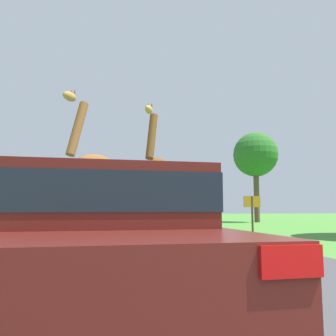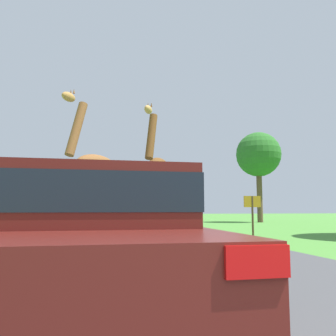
{
  "view_description": "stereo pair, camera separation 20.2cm",
  "coord_description": "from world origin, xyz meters",
  "px_view_note": "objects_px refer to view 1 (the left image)",
  "views": [
    {
      "loc": [
        -1.25,
        0.27,
        1.11
      ],
      "look_at": [
        1.87,
        14.08,
        2.74
      ],
      "focal_mm": 38.0,
      "sensor_mm": 36.0,
      "label": 1
    },
    {
      "loc": [
        -1.05,
        0.23,
        1.11
      ],
      "look_at": [
        1.87,
        14.08,
        2.74
      ],
      "focal_mm": 38.0,
      "sensor_mm": 36.0,
      "label": 2
    }
  ],
  "objects_px": {
    "car_queue_right": "(77,217)",
    "tree_centre_back": "(255,155)",
    "car_lead_maroon": "(109,240)",
    "sign_post": "(252,208)",
    "giraffe_companion": "(95,169)",
    "giraffe_near_road": "(158,170)",
    "car_queue_left": "(122,214)"
  },
  "relations": [
    {
      "from": "car_lead_maroon",
      "to": "car_queue_right",
      "type": "relative_size",
      "value": 0.98
    },
    {
      "from": "sign_post",
      "to": "giraffe_near_road",
      "type": "bearing_deg",
      "value": 169.1
    },
    {
      "from": "car_queue_right",
      "to": "sign_post",
      "type": "relative_size",
      "value": 2.65
    },
    {
      "from": "giraffe_near_road",
      "to": "car_queue_left",
      "type": "height_order",
      "value": "giraffe_near_road"
    },
    {
      "from": "car_queue_left",
      "to": "sign_post",
      "type": "height_order",
      "value": "sign_post"
    },
    {
      "from": "car_queue_right",
      "to": "tree_centre_back",
      "type": "distance_m",
      "value": 17.56
    },
    {
      "from": "car_lead_maroon",
      "to": "sign_post",
      "type": "bearing_deg",
      "value": 56.49
    },
    {
      "from": "car_lead_maroon",
      "to": "car_queue_left",
      "type": "relative_size",
      "value": 1.06
    },
    {
      "from": "car_queue_right",
      "to": "tree_centre_back",
      "type": "xyz_separation_m",
      "value": [
        14.43,
        8.7,
        4.95
      ]
    },
    {
      "from": "car_queue_left",
      "to": "sign_post",
      "type": "relative_size",
      "value": 2.45
    },
    {
      "from": "giraffe_companion",
      "to": "car_lead_maroon",
      "type": "distance_m",
      "value": 8.85
    },
    {
      "from": "giraffe_companion",
      "to": "tree_centre_back",
      "type": "distance_m",
      "value": 20.67
    },
    {
      "from": "giraffe_companion",
      "to": "car_queue_right",
      "type": "relative_size",
      "value": 1.16
    },
    {
      "from": "giraffe_companion",
      "to": "tree_centre_back",
      "type": "xyz_separation_m",
      "value": [
        13.68,
        15.16,
        3.18
      ]
    },
    {
      "from": "sign_post",
      "to": "car_queue_right",
      "type": "bearing_deg",
      "value": 139.13
    },
    {
      "from": "giraffe_near_road",
      "to": "car_queue_left",
      "type": "relative_size",
      "value": 1.27
    },
    {
      "from": "giraffe_near_road",
      "to": "car_lead_maroon",
      "type": "bearing_deg",
      "value": 102.58
    },
    {
      "from": "giraffe_companion",
      "to": "car_queue_right",
      "type": "height_order",
      "value": "giraffe_companion"
    },
    {
      "from": "car_queue_right",
      "to": "tree_centre_back",
      "type": "height_order",
      "value": "tree_centre_back"
    },
    {
      "from": "giraffe_near_road",
      "to": "car_lead_maroon",
      "type": "xyz_separation_m",
      "value": [
        -2.46,
        -9.93,
        -1.85
      ]
    },
    {
      "from": "tree_centre_back",
      "to": "car_queue_left",
      "type": "bearing_deg",
      "value": -174.08
    },
    {
      "from": "giraffe_near_road",
      "to": "sign_post",
      "type": "relative_size",
      "value": 3.12
    },
    {
      "from": "car_lead_maroon",
      "to": "tree_centre_back",
      "type": "xyz_separation_m",
      "value": [
        13.68,
        23.85,
        4.88
      ]
    },
    {
      "from": "giraffe_companion",
      "to": "giraffe_near_road",
      "type": "bearing_deg",
      "value": -113.49
    },
    {
      "from": "car_lead_maroon",
      "to": "car_queue_left",
      "type": "xyz_separation_m",
      "value": [
        2.3,
        22.67,
        -0.04
      ]
    },
    {
      "from": "giraffe_near_road",
      "to": "tree_centre_back",
      "type": "relative_size",
      "value": 0.66
    },
    {
      "from": "car_queue_left",
      "to": "tree_centre_back",
      "type": "xyz_separation_m",
      "value": [
        11.38,
        1.18,
        4.92
      ]
    },
    {
      "from": "giraffe_companion",
      "to": "sign_post",
      "type": "relative_size",
      "value": 3.08
    },
    {
      "from": "giraffe_near_road",
      "to": "car_queue_right",
      "type": "bearing_deg",
      "value": -31.94
    },
    {
      "from": "giraffe_near_road",
      "to": "giraffe_companion",
      "type": "xyz_separation_m",
      "value": [
        -2.46,
        -1.24,
        -0.15
      ]
    },
    {
      "from": "car_queue_left",
      "to": "car_queue_right",
      "type": "bearing_deg",
      "value": -112.06
    },
    {
      "from": "giraffe_near_road",
      "to": "tree_centre_back",
      "type": "bearing_deg",
      "value": -102.33
    }
  ]
}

